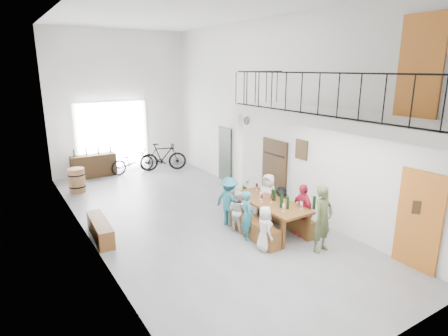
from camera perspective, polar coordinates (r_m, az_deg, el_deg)
floor at (r=10.65m, az=-4.97°, el=-7.54°), size 12.00×12.00×0.00m
room_walls at (r=9.85m, az=-5.44°, el=11.92°), size 12.00×12.00×12.00m
gateway_portal at (r=15.50m, az=-16.61°, el=4.45°), size 2.80×0.08×2.80m
right_wall_decor at (r=10.21m, az=13.40°, el=1.40°), size 0.07×8.28×5.07m
balcony at (r=8.63m, az=16.46°, el=7.00°), size 1.52×5.62×4.00m
tasting_table at (r=9.65m, az=7.02°, el=-5.52°), size 0.94×2.28×0.79m
bench_inner at (r=9.49m, az=4.04°, el=-8.88°), size 0.41×2.08×0.48m
bench_wall at (r=10.11m, az=9.44°, el=-7.56°), size 0.31×2.00×0.46m
tableware at (r=9.47m, az=8.09°, el=-4.54°), size 0.60×1.80×0.35m
side_bench at (r=9.82m, az=-18.34°, el=-8.85°), size 0.45×1.65×0.46m
oak_barrel at (r=13.56m, az=-21.51°, el=-1.75°), size 0.56×0.56×0.82m
serving_counter at (r=15.21m, az=-19.22°, el=0.33°), size 1.66×0.48×0.87m
counter_bottles at (r=15.11m, az=-19.43°, el=2.46°), size 1.41×0.11×0.28m
guest_left_a at (r=8.68m, az=6.21°, el=-9.16°), size 0.44×0.58×1.07m
guest_left_b at (r=9.18m, az=3.52°, el=-7.16°), size 0.40×0.51×1.23m
guest_left_c at (r=9.63m, az=2.11°, el=-6.52°), size 0.53×0.61×1.08m
guest_left_d at (r=9.92m, az=0.77°, el=-5.10°), size 0.73×0.96×1.33m
guest_right_a at (r=9.55m, az=11.82°, el=-6.25°), size 0.42×0.81×1.33m
guest_right_b at (r=10.17m, az=8.68°, el=-5.59°), size 0.67×1.02×1.05m
guest_right_c at (r=10.47m, az=6.72°, el=-4.27°), size 0.61×0.73×1.27m
host_standing at (r=8.79m, az=14.82°, el=-7.51°), size 0.62×0.46×1.56m
potted_plant at (r=12.55m, az=2.91°, el=-2.81°), size 0.47×0.42×0.47m
bicycle_near at (r=15.33m, az=-13.74°, el=1.02°), size 1.90×0.88×0.96m
bicycle_far at (r=15.44m, az=-9.26°, el=1.68°), size 1.95×1.12×1.13m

